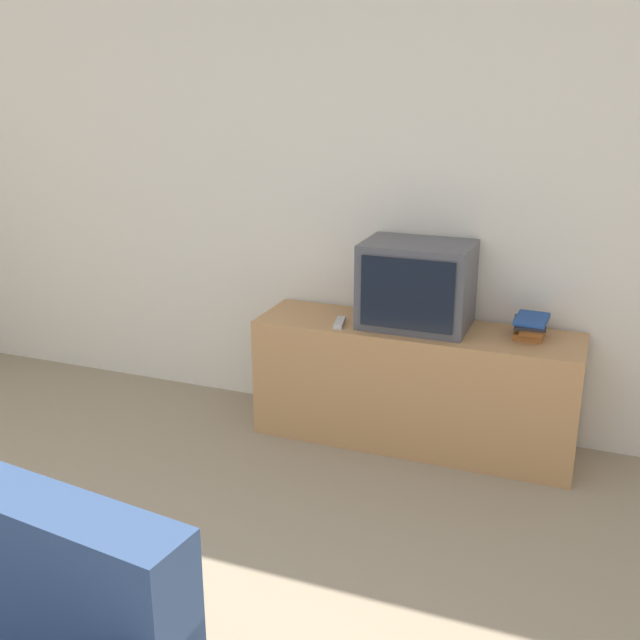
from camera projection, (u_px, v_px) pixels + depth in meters
name	position (u px, v px, depth m)	size (l,w,h in m)	color
wall_back	(359.00, 183.00, 3.94)	(9.00, 0.06, 2.60)	silver
tv_stand	(414.00, 385.00, 3.86)	(1.64, 0.44, 0.63)	tan
television	(417.00, 285.00, 3.73)	(0.54, 0.39, 0.43)	#4C4C51
book_stack	(531.00, 326.00, 3.60)	(0.17, 0.23, 0.11)	#995623
remote_on_stand	(340.00, 323.00, 3.80)	(0.07, 0.16, 0.02)	#B7B7B7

